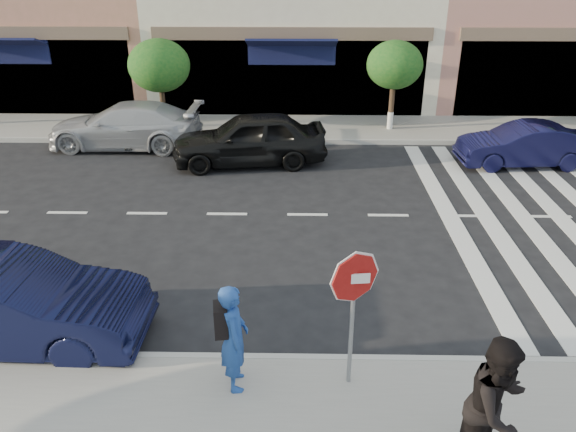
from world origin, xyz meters
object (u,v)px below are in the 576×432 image
object	(u,v)px
photographer	(234,337)
walker	(497,409)
car_far_left	(125,125)
stop_sign	(354,289)
car_far_right	(523,145)
car_near_mid	(7,304)
car_far_mid	(249,139)

from	to	relation	value
photographer	walker	bearing A→B (deg)	-122.77
car_far_left	photographer	bearing A→B (deg)	24.58
stop_sign	car_far_right	distance (m)	11.41
photographer	car_near_mid	xyz separation A→B (m)	(-3.85, 1.12, -0.25)
walker	car_far_right	distance (m)	12.00
stop_sign	car_far_mid	bearing A→B (deg)	96.95
walker	car_near_mid	world-z (taller)	walker
walker	car_far_mid	size ratio (longest dim) A/B	0.43
stop_sign	walker	world-z (taller)	stop_sign
photographer	car_far_mid	size ratio (longest dim) A/B	0.37
walker	car_far_right	world-z (taller)	walker
walker	car_far_mid	distance (m)	11.80
photographer	walker	size ratio (longest dim) A/B	0.87
photographer	stop_sign	bearing A→B (deg)	-96.66
stop_sign	car_far_left	world-z (taller)	stop_sign
stop_sign	car_far_right	world-z (taller)	stop_sign
photographer	car_near_mid	distance (m)	4.02
photographer	car_far_mid	xyz separation A→B (m)	(-0.57, 9.72, -0.22)
car_near_mid	car_far_left	bearing A→B (deg)	6.57
car_far_right	car_far_mid	bearing A→B (deg)	-93.33
photographer	car_far_left	distance (m)	12.19
photographer	walker	xyz separation A→B (m)	(3.25, -1.44, 0.13)
walker	car_far_left	xyz separation A→B (m)	(-8.00, 12.65, -0.41)
photographer	car_far_left	world-z (taller)	photographer
stop_sign	car_far_mid	distance (m)	9.96
car_far_mid	car_far_left	bearing A→B (deg)	-117.24
stop_sign	photographer	distance (m)	1.85
car_far_right	car_near_mid	bearing A→B (deg)	-56.51
car_near_mid	car_far_left	distance (m)	10.14
car_far_left	car_far_mid	xyz separation A→B (m)	(4.18, -1.50, 0.06)
photographer	car_near_mid	world-z (taller)	photographer
walker	photographer	bearing A→B (deg)	117.07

